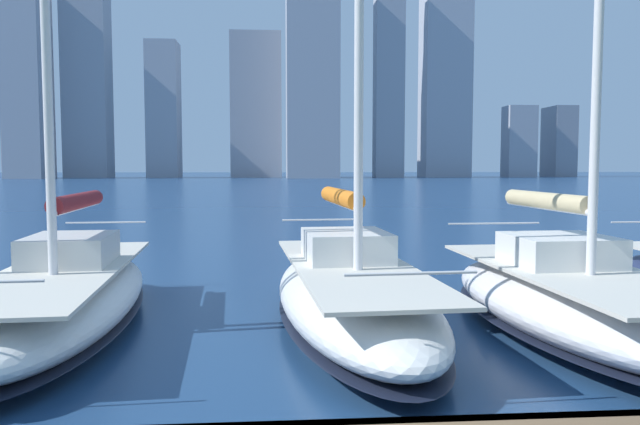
# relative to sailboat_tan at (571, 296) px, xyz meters

# --- Properties ---
(city_skyline) EXTENTS (167.44, 24.07, 54.30)m
(city_skyline) POSITION_rel_sailboat_tan_xyz_m (6.13, -152.15, 22.23)
(city_skyline) COLOR gray
(city_skyline) RESTS_ON ground
(sailboat_tan) EXTENTS (3.30, 8.13, 11.83)m
(sailboat_tan) POSITION_rel_sailboat_tan_xyz_m (0.00, 0.00, 0.00)
(sailboat_tan) COLOR white
(sailboat_tan) RESTS_ON ground
(sailboat_orange) EXTENTS (3.09, 8.59, 9.60)m
(sailboat_orange) POSITION_rel_sailboat_tan_xyz_m (3.93, -0.53, 0.01)
(sailboat_orange) COLOR white
(sailboat_orange) RESTS_ON ground
(sailboat_maroon) EXTENTS (3.10, 9.00, 9.56)m
(sailboat_maroon) POSITION_rel_sailboat_tan_xyz_m (9.22, -1.04, -0.03)
(sailboat_maroon) COLOR white
(sailboat_maroon) RESTS_ON ground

